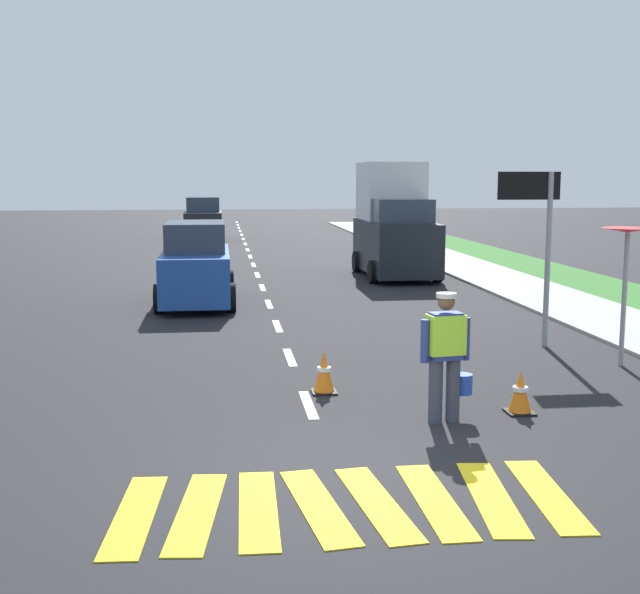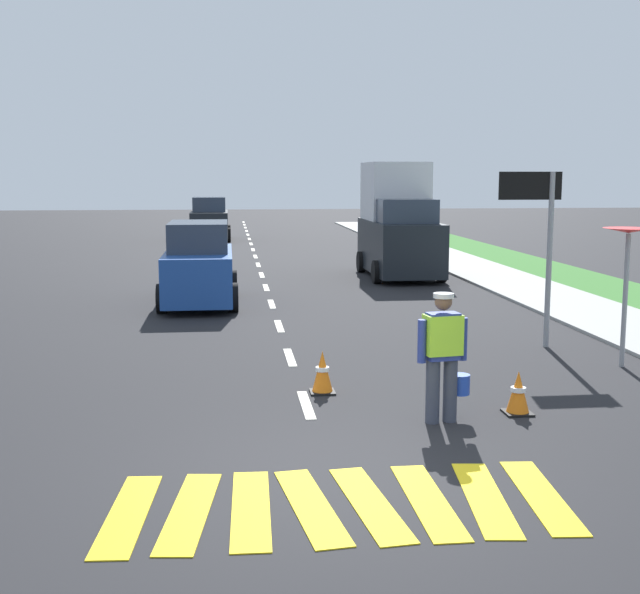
# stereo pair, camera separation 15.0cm
# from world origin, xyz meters

# --- Properties ---
(ground_plane) EXTENTS (96.00, 96.00, 0.00)m
(ground_plane) POSITION_xyz_m (0.00, 21.00, 0.00)
(ground_plane) COLOR black
(sidewalk_right) EXTENTS (2.40, 72.00, 0.14)m
(sidewalk_right) POSITION_xyz_m (7.20, 10.00, 0.00)
(sidewalk_right) COLOR #9E9E99
(sidewalk_right) RESTS_ON ground
(crosswalk_stripes) EXTENTS (4.50, 1.93, 0.01)m
(crosswalk_stripes) POSITION_xyz_m (-0.00, -0.78, 0.01)
(crosswalk_stripes) COLOR yellow
(crosswalk_stripes) RESTS_ON ground
(lane_center_line) EXTENTS (0.14, 46.40, 0.01)m
(lane_center_line) POSITION_xyz_m (0.00, 25.20, 0.00)
(lane_center_line) COLOR silver
(lane_center_line) RESTS_ON ground
(road_worker) EXTENTS (0.74, 0.45, 1.67)m
(road_worker) POSITION_xyz_m (1.67, 1.75, 0.93)
(road_worker) COLOR #383D4C
(road_worker) RESTS_ON ground
(yield_sign) EXTENTS (0.80, 0.80, 2.29)m
(yield_sign) POSITION_xyz_m (5.41, 4.45, 2.06)
(yield_sign) COLOR gray
(yield_sign) RESTS_ON ground
(lane_direction_sign) EXTENTS (1.16, 0.11, 3.20)m
(lane_direction_sign) POSITION_xyz_m (4.53, 6.10, 2.41)
(lane_direction_sign) COLOR gray
(lane_direction_sign) RESTS_ON ground
(traffic_cone_near) EXTENTS (0.36, 0.36, 0.62)m
(traffic_cone_near) POSITION_xyz_m (0.30, 3.32, 0.31)
(traffic_cone_near) COLOR black
(traffic_cone_near) RESTS_ON ground
(traffic_cone_far) EXTENTS (0.36, 0.36, 0.58)m
(traffic_cone_far) POSITION_xyz_m (2.75, 1.98, 0.29)
(traffic_cone_far) COLOR black
(traffic_cone_far) RESTS_ON ground
(delivery_truck) EXTENTS (2.16, 4.60, 3.54)m
(delivery_truck) POSITION_xyz_m (4.23, 16.94, 1.61)
(delivery_truck) COLOR black
(delivery_truck) RESTS_ON ground
(car_oncoming_third) EXTENTS (2.02, 4.02, 2.10)m
(car_oncoming_third) POSITION_xyz_m (-1.93, 32.26, 0.98)
(car_oncoming_third) COLOR black
(car_oncoming_third) RESTS_ON ground
(car_oncoming_lead) EXTENTS (1.86, 4.22, 2.01)m
(car_oncoming_lead) POSITION_xyz_m (-1.75, 12.00, 0.93)
(car_oncoming_lead) COLOR #1E4799
(car_oncoming_lead) RESTS_ON ground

